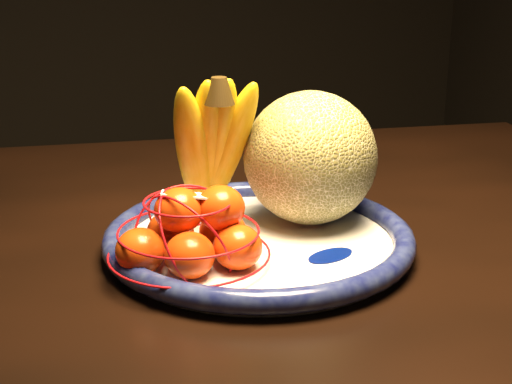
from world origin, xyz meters
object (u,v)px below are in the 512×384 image
object	(u,v)px
cantaloupe	(310,158)
banana_bunch	(210,143)
mandarin_bag	(193,235)
dining_table	(95,309)
fruit_bowl	(259,240)

from	to	relation	value
cantaloupe	banana_bunch	distance (m)	0.12
banana_bunch	mandarin_bag	distance (m)	0.14
dining_table	cantaloupe	world-z (taller)	cantaloupe
mandarin_bag	fruit_bowl	bearing A→B (deg)	24.89
dining_table	mandarin_bag	distance (m)	0.20
dining_table	banana_bunch	xyz separation A→B (m)	(0.15, -0.01, 0.20)
dining_table	fruit_bowl	xyz separation A→B (m)	(0.18, -0.08, 0.10)
banana_bunch	mandarin_bag	size ratio (longest dim) A/B	0.90
fruit_bowl	mandarin_bag	world-z (taller)	mandarin_bag
dining_table	mandarin_bag	xyz separation A→B (m)	(0.10, -0.12, 0.13)
dining_table	fruit_bowl	distance (m)	0.22
fruit_bowl	mandarin_bag	bearing A→B (deg)	-155.11
cantaloupe	dining_table	bearing A→B (deg)	171.46
banana_bunch	cantaloupe	bearing A→B (deg)	-14.94
dining_table	mandarin_bag	bearing A→B (deg)	-44.36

